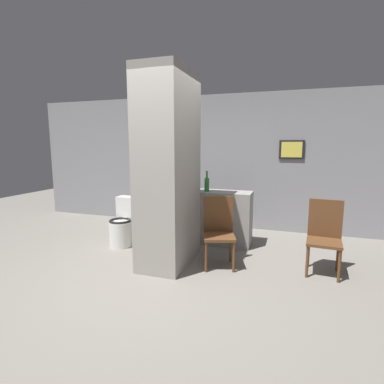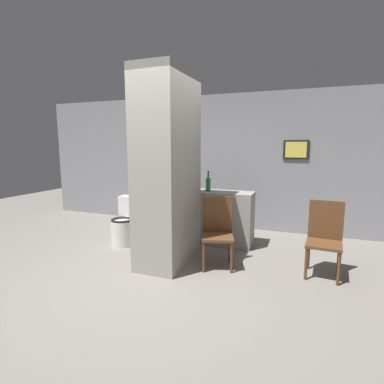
{
  "view_description": "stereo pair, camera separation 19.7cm",
  "coord_description": "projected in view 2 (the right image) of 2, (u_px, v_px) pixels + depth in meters",
  "views": [
    {
      "loc": [
        1.51,
        -3.21,
        1.64
      ],
      "look_at": [
        0.14,
        0.92,
        0.95
      ],
      "focal_mm": 28.0,
      "sensor_mm": 36.0,
      "label": 1
    },
    {
      "loc": [
        1.7,
        -3.14,
        1.64
      ],
      "look_at": [
        0.14,
        0.92,
        0.95
      ],
      "focal_mm": 28.0,
      "sensor_mm": 36.0,
      "label": 2
    }
  ],
  "objects": [
    {
      "name": "chair_by_doorway",
      "position": [
        325.0,
        236.0,
        3.76
      ],
      "size": [
        0.44,
        0.44,
        0.94
      ],
      "rotation": [
        0.0,
        0.0,
        -0.08
      ],
      "color": "brown",
      "rests_on": "ground_plane"
    },
    {
      "name": "wall_back",
      "position": [
        216.0,
        162.0,
        5.97
      ],
      "size": [
        8.0,
        0.09,
        2.6
      ],
      "color": "gray",
      "rests_on": "ground_plane"
    },
    {
      "name": "toilet",
      "position": [
        124.0,
        224.0,
        4.96
      ],
      "size": [
        0.36,
        0.52,
        0.78
      ],
      "color": "silver",
      "rests_on": "ground_plane"
    },
    {
      "name": "counter_shelf",
      "position": [
        213.0,
        217.0,
        5.01
      ],
      "size": [
        1.33,
        0.44,
        0.88
      ],
      "color": "gray",
      "rests_on": "ground_plane"
    },
    {
      "name": "bottle_tall",
      "position": [
        208.0,
        184.0,
        4.87
      ],
      "size": [
        0.08,
        0.08,
        0.34
      ],
      "color": "#267233",
      "rests_on": "counter_shelf"
    },
    {
      "name": "bicycle",
      "position": [
        165.0,
        217.0,
        5.33
      ],
      "size": [
        1.67,
        0.42,
        0.75
      ],
      "color": "black",
      "rests_on": "ground_plane"
    },
    {
      "name": "chair_near_pillar",
      "position": [
        217.0,
        229.0,
        4.06
      ],
      "size": [
        0.52,
        0.52,
        0.94
      ],
      "rotation": [
        0.0,
        0.0,
        0.31
      ],
      "color": "brown",
      "rests_on": "ground_plane"
    },
    {
      "name": "pillar_center",
      "position": [
        168.0,
        170.0,
        4.05
      ],
      "size": [
        0.62,
        1.04,
        2.6
      ],
      "color": "gray",
      "rests_on": "ground_plane"
    },
    {
      "name": "ground_plane",
      "position": [
        155.0,
        277.0,
        3.75
      ],
      "size": [
        14.0,
        14.0,
        0.0
      ],
      "primitive_type": "plane",
      "color": "slate"
    }
  ]
}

